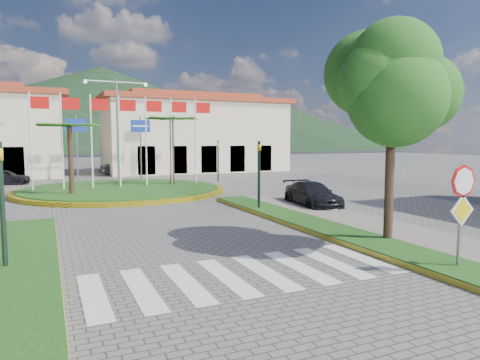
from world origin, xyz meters
name	(u,v)px	position (x,y,z in m)	size (l,w,h in m)	color
ground	(348,348)	(0.00, 0.00, 0.00)	(160.00, 160.00, 0.00)	slate
verge_right	(454,269)	(4.80, 2.00, 0.09)	(1.60, 28.00, 0.18)	#1C4814
crosswalk	(242,275)	(0.00, 4.00, 0.01)	(8.00, 3.00, 0.01)	silver
roundabout_island	(122,189)	(0.00, 22.00, 0.18)	(12.70, 12.70, 6.00)	yellow
stop_sign	(462,200)	(4.90, 1.96, 1.79)	(0.80, 0.11, 2.65)	slate
deciduous_tree	(393,76)	(5.50, 5.00, 5.18)	(3.60, 3.60, 6.80)	black
traffic_light_left	(2,194)	(-5.20, 6.50, 1.94)	(0.15, 0.18, 3.20)	black
traffic_light_right	(259,169)	(4.50, 12.00, 1.94)	(0.15, 0.18, 3.20)	black
traffic_light_far	(218,157)	(8.00, 26.00, 1.94)	(0.18, 0.15, 3.20)	black
direction_sign_west	(77,136)	(-2.00, 30.97, 3.53)	(1.60, 0.14, 5.20)	slate
direction_sign_east	(141,137)	(3.00, 30.97, 3.53)	(1.60, 0.14, 5.20)	slate
street_lamp_centre	(117,124)	(1.00, 30.00, 4.50)	(4.80, 0.16, 8.00)	slate
building_right	(194,134)	(10.00, 38.00, 3.90)	(19.08, 9.54, 8.05)	beige
hill_far_mid	(103,108)	(15.00, 160.00, 15.00)	(180.00, 180.00, 30.00)	black
hill_far_east	(267,124)	(70.00, 135.00, 9.00)	(120.00, 120.00, 18.00)	black
hill_near_back	(23,123)	(-10.00, 130.00, 8.00)	(110.00, 110.00, 16.00)	black
car_dark_a	(5,177)	(-7.01, 30.00, 0.57)	(1.35, 3.36, 1.15)	black
car_dark_b	(120,169)	(2.00, 36.07, 0.57)	(1.20, 3.44, 1.13)	black
car_side_right	(312,195)	(7.50, 12.17, 0.60)	(1.67, 4.11, 1.19)	black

